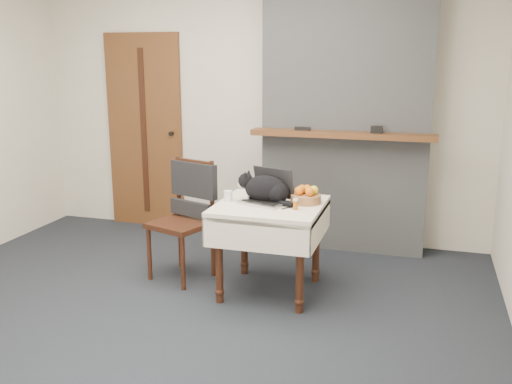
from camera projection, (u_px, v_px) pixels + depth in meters
ground at (174, 316)px, 3.99m from camera, size 4.50×4.50×0.00m
room_shell at (193, 57)px, 4.01m from camera, size 4.52×4.01×2.61m
door at (145, 132)px, 5.93m from camera, size 0.82×0.10×2.00m
chimney at (346, 110)px, 5.16m from camera, size 1.62×0.48×2.60m
side_table at (270, 218)px, 4.27m from camera, size 0.78×0.78×0.70m
laptop at (268, 194)px, 4.28m from camera, size 0.41×0.38×0.25m
cat at (266, 189)px, 4.27m from camera, size 0.47×0.24×0.23m
cream_jar at (228, 196)px, 4.32m from camera, size 0.07×0.07×0.08m
pill_bottle at (296, 204)px, 4.08m from camera, size 0.04×0.04×0.08m
fruit_basket at (306, 196)px, 4.26m from camera, size 0.23×0.23×0.13m
desk_clutter at (297, 205)px, 4.20m from camera, size 0.12×0.11×0.01m
chair at (188, 202)px, 4.62m from camera, size 0.55×0.54×0.96m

